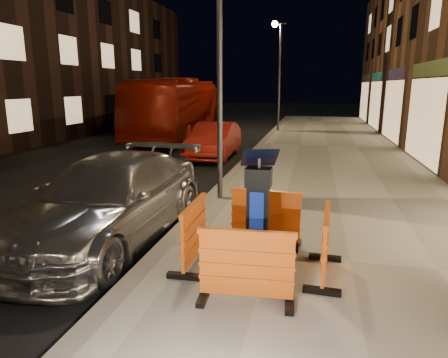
% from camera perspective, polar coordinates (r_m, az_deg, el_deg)
% --- Properties ---
extents(ground_plane, '(120.00, 120.00, 0.00)m').
position_cam_1_polar(ground_plane, '(6.95, -8.41, -10.39)').
color(ground_plane, black).
rests_on(ground_plane, ground).
extents(sidewalk, '(6.00, 60.00, 0.15)m').
position_cam_1_polar(sidewalk, '(6.54, 17.50, -11.75)').
color(sidewalk, gray).
rests_on(sidewalk, ground).
extents(kerb, '(0.30, 60.00, 0.15)m').
position_cam_1_polar(kerb, '(6.92, -8.43, -9.82)').
color(kerb, slate).
rests_on(kerb, ground).
extents(parking_kiosk, '(0.54, 0.54, 1.69)m').
position_cam_1_polar(parking_kiosk, '(5.70, 4.86, -4.96)').
color(parking_kiosk, black).
rests_on(parking_kiosk, sidewalk).
extents(barrier_front, '(1.24, 0.58, 0.94)m').
position_cam_1_polar(barrier_front, '(4.97, 3.21, -12.42)').
color(barrier_front, orange).
rests_on(barrier_front, sidewalk).
extents(barrier_back, '(1.24, 0.58, 0.94)m').
position_cam_1_polar(barrier_back, '(6.71, 5.93, -5.51)').
color(barrier_back, orange).
rests_on(barrier_back, sidewalk).
extents(barrier_kerbside, '(0.52, 1.21, 0.94)m').
position_cam_1_polar(barrier_kerbside, '(6.02, -4.28, -7.72)').
color(barrier_kerbside, orange).
rests_on(barrier_kerbside, sidewalk).
extents(barrier_bldgside, '(0.56, 1.23, 0.94)m').
position_cam_1_polar(barrier_bldgside, '(5.79, 14.26, -8.99)').
color(barrier_bldgside, orange).
rests_on(barrier_bldgside, sidewalk).
extents(car_silver, '(2.33, 5.24, 1.49)m').
position_cam_1_polar(car_silver, '(7.78, -15.63, -8.12)').
color(car_silver, '#AAAAAF').
rests_on(car_silver, ground).
extents(car_red, '(1.48, 4.14, 1.36)m').
position_cam_1_polar(car_red, '(15.76, -1.36, 3.10)').
color(car_red, '#A72017').
rests_on(car_red, ground).
extents(bus_doubledecker, '(3.61, 11.44, 3.13)m').
position_cam_1_polar(bus_doubledecker, '(22.37, -6.51, 6.02)').
color(bus_doubledecker, maroon).
rests_on(bus_doubledecker, ground).
extents(street_lamp_mid, '(0.12, 0.12, 6.00)m').
position_cam_1_polar(street_lamp_mid, '(9.18, -0.62, 15.60)').
color(street_lamp_mid, '#3F3F44').
rests_on(street_lamp_mid, sidewalk).
extents(street_lamp_far, '(0.12, 0.12, 6.00)m').
position_cam_1_polar(street_lamp_far, '(24.02, 7.92, 14.01)').
color(street_lamp_far, '#3F3F44').
rests_on(street_lamp_far, sidewalk).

